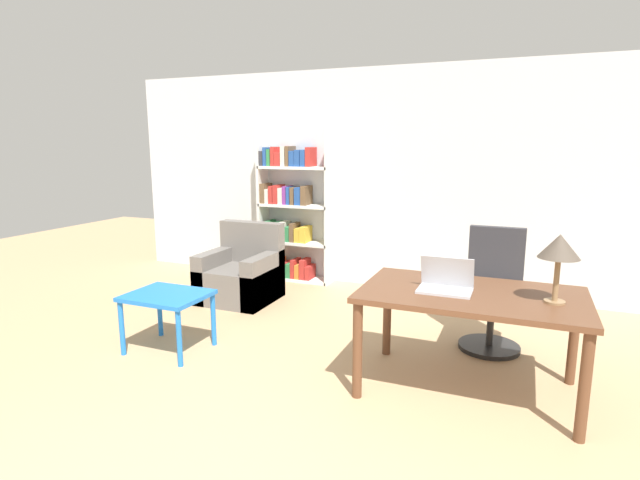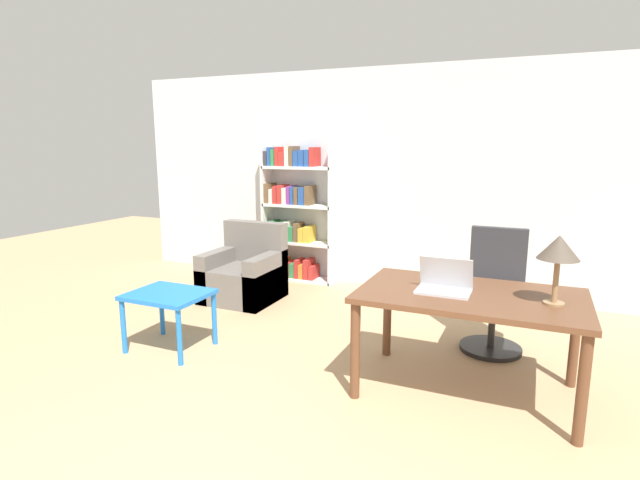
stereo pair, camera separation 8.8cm
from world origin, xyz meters
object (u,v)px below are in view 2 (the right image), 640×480
object	(u,v)px
desk	(470,306)
office_chair	(495,295)
side_table_blue	(169,301)
table_lamp	(559,250)
bookshelf	(294,214)
laptop	(444,284)
armchair	(245,275)

from	to	relation	value
desk	office_chair	size ratio (longest dim) A/B	1.46
office_chair	side_table_blue	bearing A→B (deg)	-155.80
table_lamp	office_chair	distance (m)	1.23
desk	side_table_blue	distance (m)	2.53
desk	bookshelf	bearing A→B (deg)	138.13
table_lamp	laptop	bearing A→B (deg)	-179.73
side_table_blue	armchair	world-z (taller)	armchair
laptop	table_lamp	xyz separation A→B (m)	(0.71, 0.00, 0.31)
office_chair	armchair	distance (m)	2.81
laptop	table_lamp	world-z (taller)	table_lamp
side_table_blue	bookshelf	world-z (taller)	bookshelf
table_lamp	desk	bearing A→B (deg)	175.97
laptop	armchair	world-z (taller)	laptop
desk	table_lamp	distance (m)	0.71
side_table_blue	armchair	xyz separation A→B (m)	(-0.17, 1.50, -0.16)
table_lamp	side_table_blue	bearing A→B (deg)	-176.14
office_chair	table_lamp	bearing A→B (deg)	-65.91
laptop	side_table_blue	world-z (taller)	laptop
desk	table_lamp	world-z (taller)	table_lamp
table_lamp	armchair	distance (m)	3.56
office_chair	bookshelf	xyz separation A→B (m)	(-2.64, 1.35, 0.40)
desk	office_chair	bearing A→B (deg)	83.78
armchair	desk	bearing A→B (deg)	-25.19
desk	laptop	bearing A→B (deg)	-167.13
table_lamp	office_chair	world-z (taller)	table_lamp
office_chair	armchair	bearing A→B (deg)	173.20
table_lamp	bookshelf	xyz separation A→B (m)	(-3.07, 2.31, -0.24)
laptop	table_lamp	size ratio (longest dim) A/B	0.81
office_chair	desk	bearing A→B (deg)	-96.22
table_lamp	office_chair	size ratio (longest dim) A/B	0.43
side_table_blue	desk	bearing A→B (deg)	5.53
office_chair	bookshelf	world-z (taller)	bookshelf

